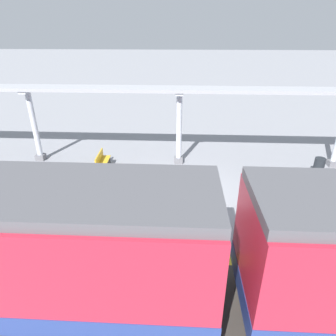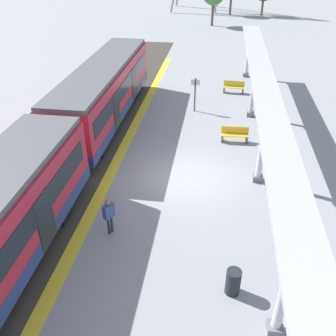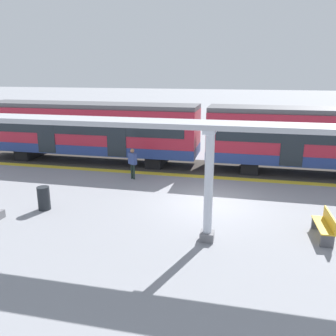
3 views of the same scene
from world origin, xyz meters
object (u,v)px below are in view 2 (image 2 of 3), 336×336
Objects in this scene: canopy_pillar_fourth at (254,88)px; bench_far_end at (234,87)px; bench_mid_platform at (235,134)px; passenger_waiting_near_edge at (109,213)px; train_far_carriage at (105,92)px; canopy_pillar_fifth at (248,53)px; trash_bin at (233,282)px; platform_info_sign at (195,92)px; canopy_pillar_second at (285,288)px; canopy_pillar_third at (263,145)px.

canopy_pillar_fourth is 2.44× the size of bench_far_end.
bench_mid_platform and bench_far_end have the same top height.
bench_far_end is 16.55m from passenger_waiting_near_edge.
train_far_carriage reaches higher than bench_far_end.
trash_bin is at bearing -93.17° from canopy_pillar_fifth.
train_far_carriage is 5.72m from platform_info_sign.
train_far_carriage is 16.00m from canopy_pillar_second.
canopy_pillar_fourth reaches higher than trash_bin.
platform_info_sign is (-2.37, 14.29, 0.86)m from trash_bin.
train_far_carriage reaches higher than passenger_waiting_near_edge.
canopy_pillar_fifth is (8.84, 9.77, 0.05)m from train_far_carriage.
canopy_pillar_second is at bearing -84.87° from bench_mid_platform.
passenger_waiting_near_edge is (-5.83, -11.82, -0.89)m from canopy_pillar_fourth.
canopy_pillar_third reaches higher than trash_bin.
canopy_pillar_fourth is (0.00, 7.37, 0.00)m from canopy_pillar_third.
platform_info_sign reaches higher than trash_bin.
passenger_waiting_near_edge is (3.01, -9.92, -0.85)m from train_far_carriage.
platform_info_sign reaches higher than bench_far_end.
canopy_pillar_fourth is at bearing -4.74° from platform_info_sign.
bench_mid_platform is 9.52m from passenger_waiting_near_edge.
canopy_pillar_fourth is 2.44× the size of bench_mid_platform.
canopy_pillar_fourth is 2.35× the size of passenger_waiting_near_edge.
passenger_waiting_near_edge is (-5.83, -19.69, -0.89)m from canopy_pillar_fifth.
bench_mid_platform is 4.75m from platform_info_sign.
platform_info_sign is (-3.58, 0.30, -0.55)m from canopy_pillar_fourth.
canopy_pillar_third is 11.51m from bench_far_end.
canopy_pillar_second is 3.95× the size of trash_bin.
canopy_pillar_second is 1.68× the size of platform_info_sign.
canopy_pillar_fifth is at bearing 90.00° from canopy_pillar_third.
canopy_pillar_second reaches higher than passenger_waiting_near_edge.
train_far_carriage is 9.89m from bench_far_end.
bench_far_end is at bearing 55.41° from platform_info_sign.
canopy_pillar_third is at bearing -64.95° from platform_info_sign.
trash_bin is at bearing -90.58° from bench_far_end.
trash_bin is 0.43× the size of platform_info_sign.
canopy_pillar_third is 2.35× the size of passenger_waiting_near_edge.
canopy_pillar_fourth is at bearing 12.19° from train_far_carriage.
canopy_pillar_third is (0.00, 7.87, 0.00)m from canopy_pillar_second.
canopy_pillar_fifth is at bearing 90.00° from canopy_pillar_second.
bench_far_end is 0.96× the size of passenger_waiting_near_edge.
train_far_carriage is 3.50× the size of canopy_pillar_fourth.
canopy_pillar_fourth is 1.00× the size of canopy_pillar_fifth.
canopy_pillar_fourth reaches higher than bench_mid_platform.
canopy_pillar_second and canopy_pillar_third have the same top height.
passenger_waiting_near_edge is at bearing -142.64° from canopy_pillar_third.
canopy_pillar_fifth is at bearing 73.50° from passenger_waiting_near_edge.
canopy_pillar_fifth is at bearing 75.09° from bench_far_end.
canopy_pillar_second is 23.10m from canopy_pillar_fifth.
bench_mid_platform is 1.00× the size of bench_far_end.
canopy_pillar_fifth is 20.55m from passenger_waiting_near_edge.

